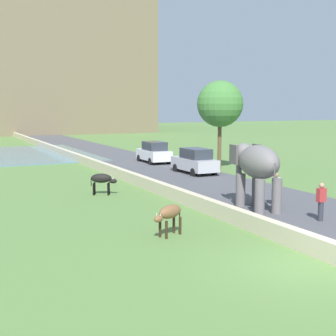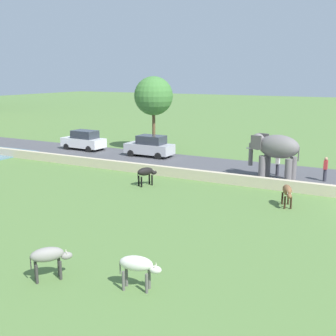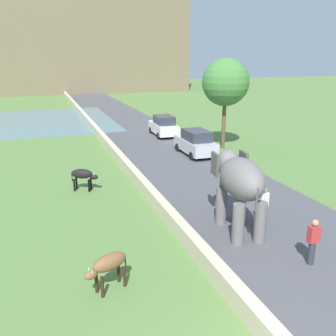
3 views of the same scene
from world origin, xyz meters
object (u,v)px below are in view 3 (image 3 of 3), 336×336
Objects in this scene: elephant at (239,182)px; car_silver at (196,143)px; person_beside_elephant at (263,205)px; person_trailing at (313,241)px; cow_black at (83,175)px; cow_brown at (108,265)px; car_white at (164,126)px.

elephant is 0.89× the size of car_silver.
car_silver is at bearing 80.28° from person_beside_elephant.
elephant reaches higher than person_trailing.
person_beside_elephant is 11.25m from car_silver.
cow_brown is at bearing -92.05° from cow_black.
car_white is at bearing 80.21° from elephant.
elephant is 11.65m from car_silver.
elephant reaches higher than person_beside_elephant.
car_white is at bearing 90.02° from car_silver.
cow_black is (-8.22, -11.49, -0.06)m from car_white.
person_trailing is at bearing -57.44° from cow_black.
cow_black is (0.31, 8.70, 0.00)m from cow_brown.
cow_black is at bearing 87.95° from cow_brown.
cow_black is at bearing -125.58° from car_white.
car_white reaches higher than person_beside_elephant.
cow_brown is (-5.41, -2.12, -1.20)m from elephant.
person_trailing is (-0.20, -3.09, 0.00)m from person_beside_elephant.
person_trailing is at bearing -7.83° from cow_brown.
car_white is 21.92m from cow_brown.
cow_brown is at bearing -161.64° from person_beside_elephant.
person_beside_elephant is at bearing -45.81° from cow_black.
car_white reaches higher than cow_black.
elephant is at bearing -176.33° from person_beside_elephant.
cow_brown is at bearing -122.70° from car_silver.
cow_brown is (-6.43, 0.88, -0.04)m from person_trailing.
person_beside_elephant is at bearing 3.67° from elephant.
cow_brown is at bearing -158.58° from elephant.
person_trailing is at bearing -93.69° from person_beside_elephant.
person_beside_elephant is (1.22, 0.08, -1.16)m from elephant.
car_silver is 2.88× the size of cow_black.
person_beside_elephant is 18.09m from car_white.
car_silver is (1.90, 11.09, 0.03)m from person_beside_elephant.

